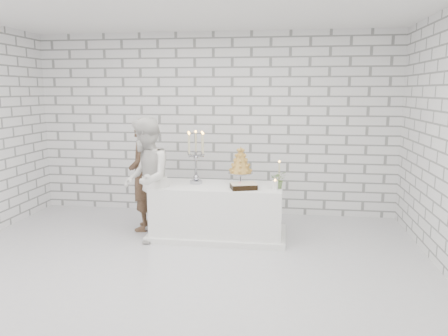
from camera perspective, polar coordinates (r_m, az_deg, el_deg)
ground at (r=5.25m, az=-5.87°, el=-12.99°), size 6.00×5.00×0.01m
wall_back at (r=7.30m, az=-1.37°, el=5.73°), size 6.00×0.01×3.00m
wall_front at (r=2.55m, az=-20.05°, el=-3.08°), size 6.00×0.01×3.00m
cake_table at (r=6.19m, az=-0.83°, el=-5.65°), size 1.80×0.80×0.75m
groom at (r=6.55m, az=-10.60°, el=-0.85°), size 0.47×0.65×1.66m
bride at (r=6.05m, az=-10.15°, el=-1.53°), size 0.83×0.96×1.71m
candelabra at (r=6.15m, az=-3.69°, el=1.41°), size 0.38×0.38×0.76m
croquembouche at (r=6.11m, az=2.18°, el=0.34°), size 0.37×0.37×0.54m
chocolate_cake at (r=5.86m, az=2.58°, el=-2.37°), size 0.39×0.33×0.08m
pillar_candle at (r=5.86m, az=6.69°, el=-2.25°), size 0.08×0.08×0.12m
extra_taper at (r=6.15m, az=7.23°, el=-0.71°), size 0.06×0.06×0.32m
flowers at (r=5.93m, az=7.17°, el=-1.50°), size 0.23×0.20×0.24m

